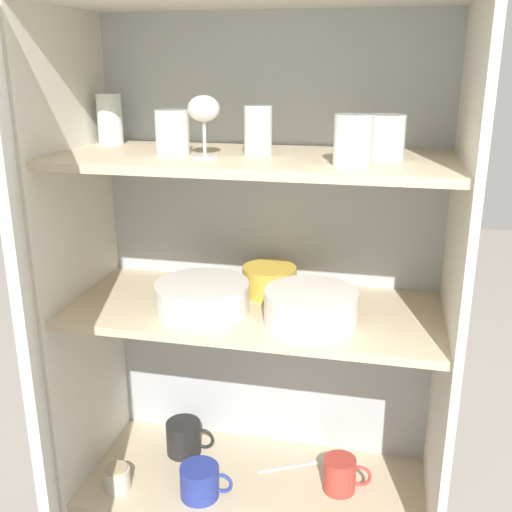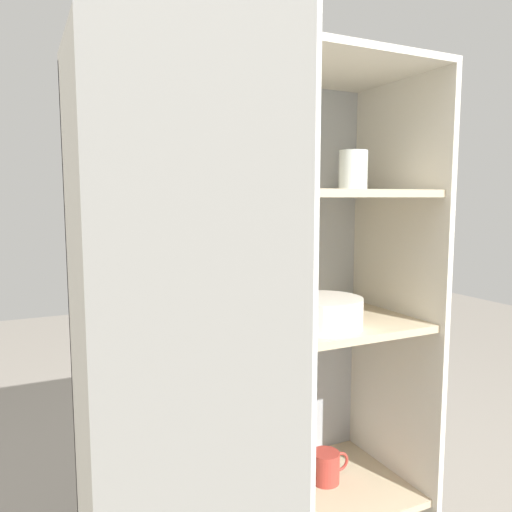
# 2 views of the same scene
# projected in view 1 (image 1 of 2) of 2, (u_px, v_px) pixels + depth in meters

# --- Properties ---
(cupboard_back_panel) EXTENTS (0.92, 0.02, 1.44)m
(cupboard_back_panel) POSITION_uv_depth(u_px,v_px,m) (271.00, 293.00, 1.64)
(cupboard_back_panel) COLOR #B2B7BC
(cupboard_back_panel) RESTS_ON ground_plane
(cupboard_side_left) EXTENTS (0.02, 0.42, 1.44)m
(cupboard_side_left) POSITION_uv_depth(u_px,v_px,m) (84.00, 307.00, 1.54)
(cupboard_side_left) COLOR silver
(cupboard_side_left) RESTS_ON ground_plane
(cupboard_side_right) EXTENTS (0.02, 0.42, 1.44)m
(cupboard_side_right) POSITION_uv_depth(u_px,v_px,m) (448.00, 341.00, 1.36)
(cupboard_side_right) COLOR silver
(cupboard_side_right) RESTS_ON ground_plane
(shelf_board_lower) EXTENTS (0.88, 0.39, 0.02)m
(shelf_board_lower) POSITION_uv_depth(u_px,v_px,m) (254.00, 484.00, 1.59)
(shelf_board_lower) COLOR beige
(shelf_board_middle) EXTENTS (0.88, 0.39, 0.02)m
(shelf_board_middle) POSITION_uv_depth(u_px,v_px,m) (254.00, 310.00, 1.44)
(shelf_board_middle) COLOR beige
(shelf_board_upper) EXTENTS (0.88, 0.39, 0.02)m
(shelf_board_upper) POSITION_uv_depth(u_px,v_px,m) (254.00, 160.00, 1.33)
(shelf_board_upper) COLOR beige
(cupboard_door) EXTENTS (0.26, 0.40, 1.44)m
(cupboard_door) POSITION_uv_depth(u_px,v_px,m) (36.00, 392.00, 1.14)
(cupboard_door) COLOR silver
(cupboard_door) RESTS_ON ground_plane
(tumbler_glass_0) EXTENTS (0.06, 0.06, 0.11)m
(tumbler_glass_0) POSITION_uv_depth(u_px,v_px,m) (258.00, 131.00, 1.30)
(tumbler_glass_0) COLOR white
(tumbler_glass_0) RESTS_ON shelf_board_upper
(tumbler_glass_1) EXTENTS (0.06, 0.06, 0.12)m
(tumbler_glass_1) POSITION_uv_depth(u_px,v_px,m) (110.00, 119.00, 1.49)
(tumbler_glass_1) COLOR white
(tumbler_glass_1) RESTS_ON shelf_board_upper
(tumbler_glass_2) EXTENTS (0.08, 0.08, 0.09)m
(tumbler_glass_2) POSITION_uv_depth(u_px,v_px,m) (386.00, 137.00, 1.25)
(tumbler_glass_2) COLOR white
(tumbler_glass_2) RESTS_ON shelf_board_upper
(tumbler_glass_3) EXTENTS (0.08, 0.08, 0.10)m
(tumbler_glass_3) POSITION_uv_depth(u_px,v_px,m) (172.00, 132.00, 1.32)
(tumbler_glass_3) COLOR white
(tumbler_glass_3) RESTS_ON shelf_board_upper
(tumbler_glass_4) EXTENTS (0.07, 0.07, 0.10)m
(tumbler_glass_4) POSITION_uv_depth(u_px,v_px,m) (352.00, 140.00, 1.18)
(tumbler_glass_4) COLOR white
(tumbler_glass_4) RESTS_ON shelf_board_upper
(wine_glass_0) EXTENTS (0.07, 0.07, 0.13)m
(wine_glass_0) POSITION_uv_depth(u_px,v_px,m) (204.00, 112.00, 1.25)
(wine_glass_0) COLOR white
(wine_glass_0) RESTS_ON shelf_board_upper
(plate_stack_white) EXTENTS (0.22, 0.22, 0.07)m
(plate_stack_white) POSITION_uv_depth(u_px,v_px,m) (202.00, 297.00, 1.40)
(plate_stack_white) COLOR silver
(plate_stack_white) RESTS_ON shelf_board_middle
(mixing_bowl_large) EXTENTS (0.21, 0.21, 0.08)m
(mixing_bowl_large) POSITION_uv_depth(u_px,v_px,m) (311.00, 306.00, 1.32)
(mixing_bowl_large) COLOR silver
(mixing_bowl_large) RESTS_ON shelf_board_middle
(serving_bowl_small) EXTENTS (0.14, 0.14, 0.07)m
(serving_bowl_small) POSITION_uv_depth(u_px,v_px,m) (269.00, 279.00, 1.50)
(serving_bowl_small) COLOR gold
(serving_bowl_small) RESTS_ON shelf_board_middle
(coffee_mug_primary) EXTENTS (0.14, 0.10, 0.09)m
(coffee_mug_primary) POSITION_uv_depth(u_px,v_px,m) (200.00, 481.00, 1.52)
(coffee_mug_primary) COLOR #283893
(coffee_mug_primary) RESTS_ON shelf_board_lower
(coffee_mug_extra_1) EXTENTS (0.14, 0.10, 0.10)m
(coffee_mug_extra_1) POSITION_uv_depth(u_px,v_px,m) (184.00, 437.00, 1.69)
(coffee_mug_extra_1) COLOR black
(coffee_mug_extra_1) RESTS_ON shelf_board_lower
(coffee_mug_extra_2) EXTENTS (0.12, 0.08, 0.09)m
(coffee_mug_extra_2) POSITION_uv_depth(u_px,v_px,m) (340.00, 474.00, 1.54)
(coffee_mug_extra_2) COLOR #BC3D33
(coffee_mug_extra_2) RESTS_ON shelf_board_lower
(storage_jar) EXTENTS (0.07, 0.07, 0.06)m
(storage_jar) POSITION_uv_depth(u_px,v_px,m) (117.00, 478.00, 1.56)
(storage_jar) COLOR beige
(storage_jar) RESTS_ON shelf_board_lower
(serving_spoon) EXTENTS (0.16, 0.09, 0.01)m
(serving_spoon) POSITION_uv_depth(u_px,v_px,m) (294.00, 466.00, 1.64)
(serving_spoon) COLOR silver
(serving_spoon) RESTS_ON shelf_board_lower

